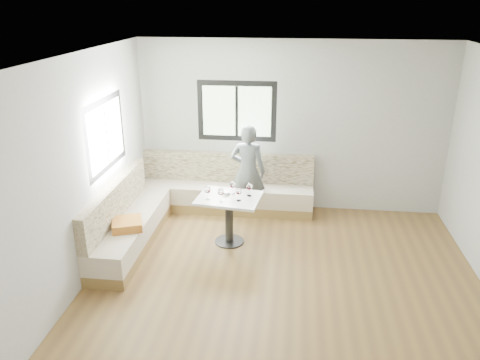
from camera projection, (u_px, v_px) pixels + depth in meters
The scene contains 10 objects.
room at pixel (281, 181), 5.39m from camera, with size 5.01×5.01×2.81m.
banquette at pixel (187, 204), 7.39m from camera, with size 2.90×2.80×0.95m.
table at pixel (229, 209), 6.74m from camera, with size 0.96×0.79×0.73m.
person at pixel (248, 171), 7.51m from camera, with size 0.57×0.37×1.55m, color #575F62.
olive_ramekin at pixel (226, 193), 6.76m from camera, with size 0.10×0.10×0.04m.
wine_glass_a at pixel (208, 190), 6.55m from camera, with size 0.09×0.09×0.20m.
wine_glass_b at pixel (221, 192), 6.48m from camera, with size 0.09×0.09×0.20m.
wine_glass_c at pixel (239, 191), 6.50m from camera, with size 0.09×0.09×0.20m.
wine_glass_d at pixel (233, 185), 6.73m from camera, with size 0.09×0.09×0.20m.
wine_glass_e at pixel (249, 187), 6.66m from camera, with size 0.09×0.09×0.20m.
Camera 1 is at (0.05, -4.96, 3.39)m, focal length 35.00 mm.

